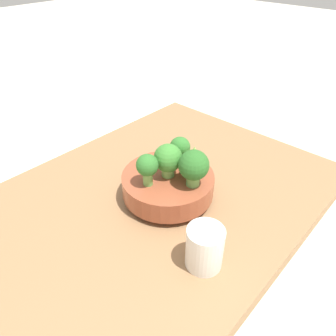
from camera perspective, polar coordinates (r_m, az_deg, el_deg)
name	(u,v)px	position (r m, az deg, el deg)	size (l,w,h in m)	color
ground_plane	(150,211)	(0.80, -3.13, -7.49)	(6.00, 6.00, 0.00)	beige
table	(150,205)	(0.79, -3.17, -6.42)	(0.90, 0.64, 0.04)	olive
bowl	(168,184)	(0.75, 0.00, -2.87)	(0.21, 0.21, 0.06)	brown
broccoli_floret_right	(180,149)	(0.75, 2.09, 3.40)	(0.05, 0.05, 0.07)	#7AB256
broccoli_floret_front	(194,166)	(0.68, 4.49, 0.31)	(0.07, 0.07, 0.08)	#609347
broccoli_floret_left	(147,167)	(0.69, -3.62, 0.23)	(0.05, 0.05, 0.07)	#6BA34C
romanesco_piece_near	(194,159)	(0.70, 4.54, 1.60)	(0.05, 0.05, 0.08)	#6BA34C
broccoli_floret_center	(168,159)	(0.71, 0.00, 1.58)	(0.06, 0.06, 0.08)	#7AB256
cup	(205,248)	(0.61, 6.40, -13.60)	(0.07, 0.07, 0.09)	silver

